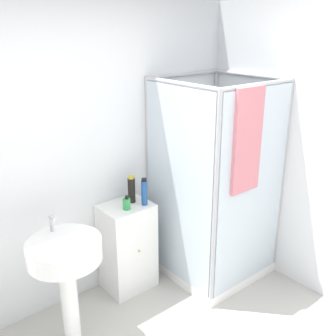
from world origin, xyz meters
name	(u,v)px	position (x,y,z in m)	size (l,w,h in m)	color
wall_back	(66,162)	(0.00, 1.70, 1.25)	(6.40, 0.06, 2.50)	silver
shower_enclosure	(214,227)	(1.16, 1.14, 0.51)	(0.90, 0.93, 1.87)	white
vanity_cabinet	(128,247)	(0.42, 1.49, 0.41)	(0.43, 0.37, 0.82)	white
sink	(66,262)	(-0.30, 1.18, 0.71)	(0.52, 0.52, 1.01)	white
soap_dispenser	(127,204)	(0.38, 1.42, 0.87)	(0.07, 0.07, 0.13)	green
shampoo_bottle_tall_black	(132,189)	(0.50, 1.52, 0.94)	(0.06, 0.06, 0.25)	black
shampoo_bottle_blue	(144,192)	(0.55, 1.40, 0.94)	(0.05, 0.05, 0.24)	#1E4C93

